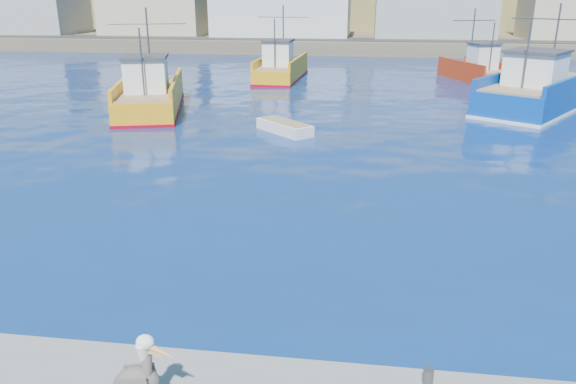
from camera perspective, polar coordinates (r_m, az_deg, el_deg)
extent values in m
plane|color=#071258|center=(14.38, 0.32, -10.98)|extent=(260.00, 260.00, 0.00)
cylinder|color=#4C4C4C|center=(11.19, 14.05, -17.69)|extent=(0.20, 0.20, 0.30)
cube|color=brown|center=(84.53, 6.97, 15.11)|extent=(160.00, 30.00, 1.60)
cube|color=#2D2D2D|center=(73.50, 6.80, 15.12)|extent=(150.00, 5.00, 0.10)
cube|color=gray|center=(93.55, -25.27, 16.23)|extent=(16.00, 10.00, 6.00)
cube|color=tan|center=(84.64, -13.28, 17.68)|extent=(14.00, 9.00, 7.00)
cube|color=silver|center=(80.16, -0.52, 17.55)|extent=(18.00, 11.00, 5.50)
cube|color=gray|center=(79.74, 14.55, 17.31)|extent=(15.00, 10.00, 6.50)
cube|color=orange|center=(38.30, -13.73, 9.14)|extent=(6.20, 11.22, 1.39)
cube|color=orange|center=(37.98, -11.31, 10.83)|extent=(2.92, 10.14, 0.70)
cube|color=orange|center=(38.35, -16.37, 10.51)|extent=(2.92, 10.14, 0.70)
cube|color=maroon|center=(38.41, -13.65, 8.20)|extent=(6.32, 11.44, 0.25)
cube|color=#8C7251|center=(38.17, -13.82, 10.24)|extent=(5.82, 10.73, 0.10)
cube|color=white|center=(36.45, -14.22, 11.46)|extent=(3.09, 3.22, 2.00)
cube|color=#333338|center=(36.32, -14.36, 13.17)|extent=(3.35, 3.57, 0.15)
cylinder|color=#4C4C4C|center=(38.93, -13.96, 14.05)|extent=(0.15, 0.15, 5.00)
cylinder|color=#4C4C4C|center=(34.76, -14.63, 12.55)|extent=(0.12, 0.12, 4.00)
cylinder|color=#4C4C4C|center=(38.82, -14.14, 16.25)|extent=(4.82, 1.37, 0.08)
cube|color=orange|center=(50.98, -0.68, 12.11)|extent=(3.68, 9.60, 1.23)
cube|color=orange|center=(50.59, 1.07, 13.15)|extent=(0.61, 9.28, 0.70)
cube|color=orange|center=(51.18, -2.42, 13.21)|extent=(0.61, 9.28, 0.70)
cube|color=maroon|center=(51.06, -0.68, 11.48)|extent=(3.76, 9.79, 0.25)
cube|color=#8C7251|center=(50.90, -0.68, 12.85)|extent=(3.41, 9.21, 0.10)
cube|color=white|center=(49.40, -1.01, 13.87)|extent=(2.39, 2.47, 2.00)
cube|color=#333338|center=(49.30, -1.02, 15.14)|extent=(2.57, 2.76, 0.15)
cylinder|color=#4C4C4C|center=(51.59, -0.49, 15.68)|extent=(0.13, 0.13, 5.00)
cylinder|color=#4C4C4C|center=(47.93, -1.36, 14.77)|extent=(0.10, 0.10, 4.00)
cylinder|color=#4C4C4C|center=(51.51, -0.49, 17.34)|extent=(4.58, 0.28, 0.08)
cube|color=#063C99|center=(41.49, 24.31, 8.93)|extent=(10.64, 12.90, 1.63)
cube|color=#063C99|center=(41.98, 21.83, 10.99)|extent=(7.06, 10.40, 0.70)
cube|color=silver|center=(41.62, 24.16, 7.90)|extent=(10.85, 13.16, 0.25)
cube|color=#8C7251|center=(41.36, 24.48, 10.11)|extent=(10.07, 12.29, 0.10)
cube|color=white|center=(39.45, 23.83, 11.36)|extent=(4.31, 4.32, 2.00)
cube|color=#333338|center=(39.33, 24.05, 12.94)|extent=(4.70, 4.76, 0.15)
cylinder|color=#4C4C4C|center=(42.30, 25.50, 13.51)|extent=(0.17, 0.17, 5.00)
cylinder|color=#4C4C4C|center=(37.57, 23.07, 12.52)|extent=(0.14, 0.14, 4.00)
cylinder|color=#4C4C4C|center=(42.21, 25.81, 15.52)|extent=(5.17, 3.48, 0.08)
cube|color=red|center=(53.00, 18.31, 11.30)|extent=(5.54, 8.13, 0.99)
cube|color=red|center=(53.62, 19.65, 12.16)|extent=(3.00, 6.96, 0.70)
cube|color=red|center=(52.19, 17.14, 12.24)|extent=(3.00, 6.96, 0.70)
cube|color=#8C7251|center=(52.93, 18.37, 11.88)|extent=(5.21, 7.76, 0.10)
cube|color=white|center=(51.86, 19.18, 12.83)|extent=(2.57, 2.52, 2.00)
cube|color=#333338|center=(51.76, 19.32, 14.03)|extent=(2.79, 2.79, 0.15)
cylinder|color=#4C4C4C|center=(53.33, 18.22, 14.61)|extent=(0.16, 0.16, 5.00)
cylinder|color=#4C4C4C|center=(50.83, 20.01, 13.64)|extent=(0.13, 0.13, 4.00)
cylinder|color=#4C4C4C|center=(53.25, 18.39, 16.21)|extent=(3.73, 1.60, 0.08)
cube|color=silver|center=(31.10, -0.35, 6.47)|extent=(3.47, 3.46, 0.73)
cube|color=#8C7251|center=(31.01, -0.35, 7.18)|extent=(3.02, 3.02, 0.07)
ellipsoid|color=#38332D|center=(10.57, -14.98, -18.01)|extent=(0.80, 0.51, 0.53)
cube|color=#38332D|center=(10.72, -14.76, -17.25)|extent=(0.60, 0.10, 0.39)
cube|color=#38332D|center=(10.72, -16.75, -18.04)|extent=(0.21, 0.16, 0.11)
cylinder|color=#38332D|center=(10.35, -14.14, -16.86)|extent=(0.20, 0.29, 0.42)
cylinder|color=white|center=(10.18, -14.56, -15.41)|extent=(0.19, 0.28, 0.40)
ellipsoid|color=white|center=(10.06, -14.32, -14.55)|extent=(0.33, 0.26, 0.27)
cone|color=gold|center=(10.08, -12.88, -15.48)|extent=(0.54, 0.17, 0.37)
cube|color=tan|center=(10.13, -13.41, -15.59)|extent=(0.32, 0.07, 0.23)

